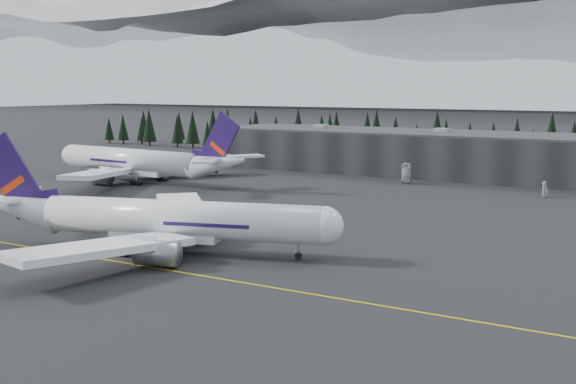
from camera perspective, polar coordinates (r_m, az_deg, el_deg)
The scene contains 8 objects.
ground at distance 102.19m, azimuth -5.77°, elevation -6.42°, with size 1400.00×1400.00×0.00m, color black.
taxiline at distance 100.64m, azimuth -6.45°, elevation -6.66°, with size 400.00×0.40×0.02m, color gold.
terminal at distance 213.55m, azimuth 14.55°, elevation 2.84°, with size 160.00×30.00×12.60m.
treeline at distance 249.09m, azimuth 16.95°, elevation 3.78°, with size 360.00×20.00×15.00m, color black.
jet_main at distance 116.24m, azimuth -10.88°, elevation -2.07°, with size 61.69×55.80×18.58m.
jet_parked at distance 198.10m, azimuth -11.22°, elevation 2.34°, with size 67.95×62.54×19.98m.
gse_vehicle_a at distance 195.73m, azimuth 9.34°, elevation 0.88°, with size 2.60×5.63×1.57m, color #BBBABD.
gse_vehicle_b at distance 179.61m, azimuth 19.65°, elevation -0.21°, with size 1.57×3.90×1.33m, color silver.
Camera 1 is at (58.91, -79.31, 26.12)m, focal length 45.00 mm.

